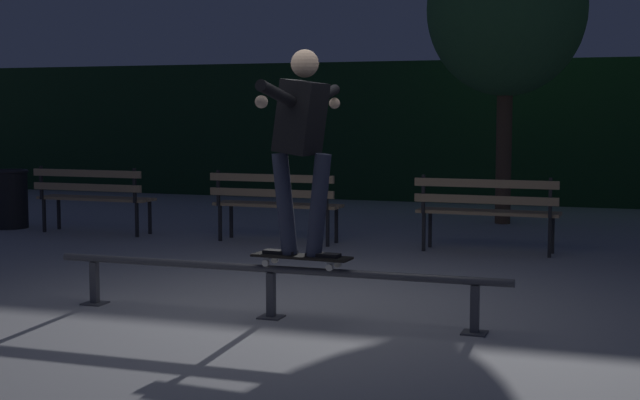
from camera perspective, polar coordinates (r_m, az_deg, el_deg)
ground_plane at (r=7.45m, az=-2.32°, el=-6.88°), size 90.00×90.00×0.00m
hedge_backdrop at (r=16.69m, az=9.88°, el=4.19°), size 24.00×1.20×2.48m
grind_rail at (r=7.16m, az=-3.05°, el=-4.80°), size 3.72×0.18×0.41m
skateboard at (r=7.05m, az=-1.15°, el=-3.56°), size 0.79×0.26×0.09m
skateboarder at (r=6.96m, az=-1.14°, el=4.07°), size 0.63×1.41×1.56m
park_bench_leftmost at (r=12.38m, az=-13.87°, el=0.43°), size 1.61×0.44×0.88m
park_bench_left_center at (r=11.20m, az=-2.79°, el=0.06°), size 1.61×0.44×0.88m
park_bench_right_center at (r=10.52m, az=10.27°, el=-0.37°), size 1.61×0.44×0.88m
tree_behind_benches at (r=13.43m, az=11.44°, el=11.46°), size 2.23×2.23×4.26m
trash_can at (r=13.33m, az=-18.61°, el=0.11°), size 0.52×0.52×0.80m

